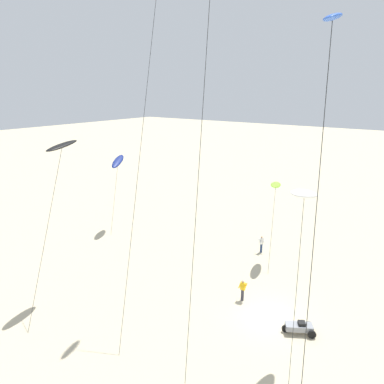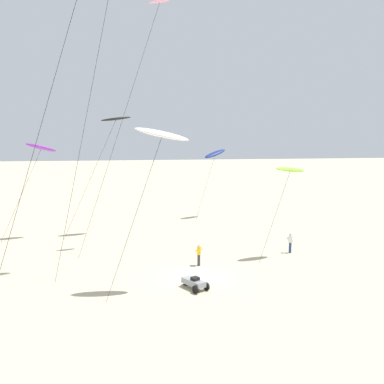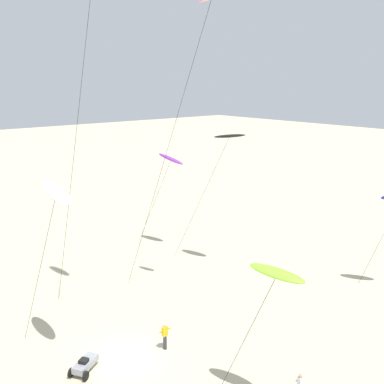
# 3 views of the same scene
# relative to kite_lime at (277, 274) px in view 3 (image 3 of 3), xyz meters

# --- Properties ---
(ground_plane) EXTENTS (260.00, 260.00, 0.00)m
(ground_plane) POSITION_rel_kite_lime_xyz_m (-8.06, -3.42, -7.06)
(ground_plane) COLOR beige
(kite_lime) EXTENTS (4.08, 1.70, 7.42)m
(kite_lime) POSITION_rel_kite_lime_xyz_m (0.00, 0.00, 0.00)
(kite_lime) COLOR #8CD833
(kite_lime) RESTS_ON ground
(kite_pink) EXTENTS (7.86, 2.83, 20.79)m
(kite_pink) POSITION_rel_kite_lime_xyz_m (-9.96, 4.57, 12.56)
(kite_pink) COLOR pink
(kite_pink) RESTS_ON ground
(kite_white) EXTENTS (5.19, 1.75, 10.45)m
(kite_white) POSITION_rel_kite_lime_xyz_m (-10.42, -5.72, 2.74)
(kite_white) COLOR white
(kite_white) RESTS_ON ground
(kite_black) EXTENTS (6.58, 2.47, 11.58)m
(kite_black) POSITION_rel_kite_lime_xyz_m (-13.60, 10.23, 4.14)
(kite_black) COLOR black
(kite_black) RESTS_ON ground
(kite_purple) EXTENTS (5.15, 2.09, 9.22)m
(kite_purple) POSITION_rel_kite_lime_xyz_m (-20.47, 9.64, 1.50)
(kite_purple) COLOR purple
(kite_purple) RESTS_ON ground
(kite_flyer_nearest) EXTENTS (0.52, 0.55, 1.67)m
(kite_flyer_nearest) POSITION_rel_kite_lime_xyz_m (-7.36, -0.95, -6.17)
(kite_flyer_nearest) COLOR #33333D
(kite_flyer_nearest) RESTS_ON ground
(beach_buggy) EXTENTS (1.68, 2.05, 0.82)m
(beach_buggy) POSITION_rel_kite_lime_xyz_m (-8.44, -5.62, -6.63)
(beach_buggy) COLOR gray
(beach_buggy) RESTS_ON ground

